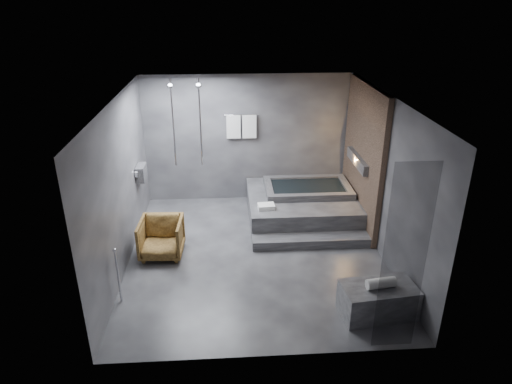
{
  "coord_description": "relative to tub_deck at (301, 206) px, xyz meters",
  "views": [
    {
      "loc": [
        -0.47,
        -7.05,
        4.38
      ],
      "look_at": [
        0.02,
        0.3,
        1.11
      ],
      "focal_mm": 32.0,
      "sensor_mm": 36.0,
      "label": 1
    }
  ],
  "objects": [
    {
      "name": "driftwood_chair",
      "position": [
        -2.73,
        -1.34,
        0.1
      ],
      "size": [
        0.77,
        0.79,
        0.69
      ],
      "primitive_type": "imported",
      "rotation": [
        0.0,
        0.0,
        -0.05
      ],
      "color": "#452D11",
      "rests_on": "ground"
    },
    {
      "name": "concrete_bench",
      "position": [
        0.62,
        -3.2,
        -0.01
      ],
      "size": [
        1.12,
        0.7,
        0.48
      ],
      "primitive_type": "cube",
      "rotation": [
        0.0,
        0.0,
        0.11
      ],
      "color": "#333335",
      "rests_on": "ground"
    },
    {
      "name": "tub_step",
      "position": [
        0.0,
        -1.18,
        -0.16
      ],
      "size": [
        2.2,
        0.36,
        0.18
      ],
      "primitive_type": "cube",
      "color": "#2E2E30",
      "rests_on": "ground"
    },
    {
      "name": "tub_deck",
      "position": [
        0.0,
        0.0,
        0.0
      ],
      "size": [
        2.2,
        2.0,
        0.5
      ],
      "primitive_type": "cube",
      "color": "#2E2E30",
      "rests_on": "ground"
    },
    {
      "name": "room",
      "position": [
        -0.65,
        -1.21,
        1.48
      ],
      "size": [
        5.0,
        5.04,
        2.82
      ],
      "color": "#29292B",
      "rests_on": "ground"
    },
    {
      "name": "rolled_towel",
      "position": [
        0.62,
        -3.23,
        0.31
      ],
      "size": [
        0.44,
        0.21,
        0.15
      ],
      "primitive_type": "cylinder",
      "rotation": [
        0.0,
        1.57,
        0.14
      ],
      "color": "silver",
      "rests_on": "concrete_bench"
    },
    {
      "name": "deck_towel",
      "position": [
        -0.79,
        -0.58,
        0.29
      ],
      "size": [
        0.33,
        0.25,
        0.08
      ],
      "primitive_type": "cube",
      "rotation": [
        0.0,
        0.0,
        0.07
      ],
      "color": "white",
      "rests_on": "tub_deck"
    }
  ]
}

